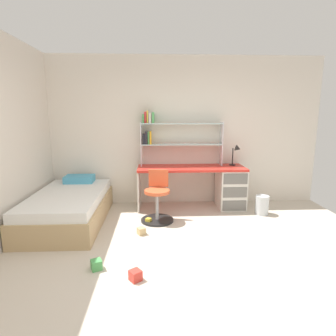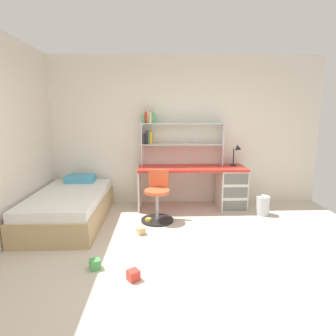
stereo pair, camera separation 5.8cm
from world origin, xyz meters
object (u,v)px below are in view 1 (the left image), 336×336
bookshelf_hutch (170,134)px  waste_bin (262,205)px  desk (219,184)px  toy_block_natural_0 (141,231)px  toy_block_yellow_2 (148,221)px  bed_platform (69,207)px  desk_lamp (237,152)px  toy_block_red_1 (135,275)px  toy_block_green_3 (96,265)px  swivel_chair (157,201)px

bookshelf_hutch → waste_bin: (1.54, -0.60, -1.17)m
waste_bin → desk: bearing=148.2°
toy_block_natural_0 → bookshelf_hutch: bearing=70.3°
desk → toy_block_yellow_2: (-1.27, -0.72, -0.39)m
desk → bed_platform: bearing=-166.1°
bookshelf_hutch → desk_lamp: bearing=-4.4°
desk_lamp → toy_block_red_1: 3.05m
desk → toy_block_natural_0: bearing=-140.2°
desk_lamp → waste_bin: size_ratio=1.18×
bed_platform → toy_block_green_3: size_ratio=17.22×
waste_bin → toy_block_green_3: bearing=-146.7°
desk → toy_block_red_1: bearing=-121.4°
desk → swivel_chair: size_ratio=2.38×
bookshelf_hutch → toy_block_green_3: 2.72m
toy_block_natural_0 → toy_block_green_3: toy_block_green_3 is taller
bookshelf_hutch → desk: bearing=-12.2°
desk_lamp → waste_bin: (0.33, -0.51, -0.85)m
toy_block_yellow_2 → toy_block_green_3: 1.42m
desk → bed_platform: 2.60m
desk_lamp → toy_block_natural_0: (-1.69, -1.24, -0.96)m
swivel_chair → bookshelf_hutch: bearing=73.2°
toy_block_red_1 → toy_block_yellow_2: 1.54m
desk_lamp → bed_platform: desk_lamp is taller
desk_lamp → toy_block_green_3: desk_lamp is taller
toy_block_natural_0 → toy_block_yellow_2: bearing=77.7°
desk_lamp → toy_block_natural_0: desk_lamp is taller
desk_lamp → toy_block_natural_0: size_ratio=3.78×
desk_lamp → toy_block_red_1: (-1.70, -2.35, -0.95)m
toy_block_natural_0 → toy_block_red_1: 1.12m
waste_bin → toy_block_yellow_2: 1.96m
swivel_chair → waste_bin: 1.80m
swivel_chair → toy_block_yellow_2: (-0.14, -0.11, -0.28)m
toy_block_natural_0 → toy_block_red_1: size_ratio=0.92×
swivel_chair → toy_block_red_1: swivel_chair is taller
toy_block_natural_0 → toy_block_green_3: 1.00m
bookshelf_hutch → toy_block_natural_0: bookshelf_hutch is taller
desk_lamp → toy_block_red_1: bearing=-125.8°
bed_platform → swivel_chair: bearing=0.7°
desk_lamp → toy_block_natural_0: 2.30m
desk → desk_lamp: size_ratio=5.00×
bed_platform → toy_block_yellow_2: size_ratio=24.64×
toy_block_yellow_2 → desk: bearing=29.4°
waste_bin → toy_block_natural_0: size_ratio=3.20×
swivel_chair → toy_block_yellow_2: 0.34m
bed_platform → toy_block_red_1: bearing=-54.9°
waste_bin → swivel_chair: bearing=-173.6°
waste_bin → bed_platform: bearing=-176.1°
swivel_chair → toy_block_green_3: (-0.69, -1.42, -0.27)m
swivel_chair → waste_bin: bearing=6.4°
toy_block_red_1 → desk_lamp: bearing=54.2°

